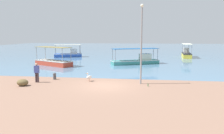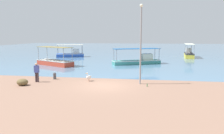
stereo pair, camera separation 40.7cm
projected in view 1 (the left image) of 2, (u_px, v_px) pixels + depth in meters
The scene contains 12 objects.
ground at pixel (105, 86), 17.80m from camera, with size 120.00×120.00×0.00m, color #8D6854.
harbor_water at pixel (132, 49), 64.87m from camera, with size 110.00×90.00×0.00m, color #567E9D.
fishing_boat_far_right at pixel (137, 60), 31.17m from camera, with size 6.95×4.36×2.23m.
fishing_boat_center at pixel (53, 62), 29.66m from camera, with size 5.94×4.24×2.52m.
fishing_boat_near_right at pixel (186, 54), 40.79m from camera, with size 2.15×5.92×2.50m.
fishing_boat_near_left at pixel (69, 54), 41.29m from camera, with size 5.38×3.32×2.31m.
pelican at pixel (89, 77), 19.53m from camera, with size 0.53×0.73×0.80m.
lamp_post at pixel (141, 40), 17.99m from camera, with size 0.28×0.28×6.59m.
mooring_bollard at pixel (55, 76), 20.30m from camera, with size 0.29×0.29×0.65m.
fisherman_standing at pixel (37, 72), 18.96m from camera, with size 0.40×0.22×1.69m.
net_pile at pixel (23, 82), 17.75m from camera, with size 0.93×0.79×0.55m, color brown.
glass_bottle at pixel (148, 85), 17.58m from camera, with size 0.07×0.07×0.27m.
Camera 1 is at (2.90, -17.16, 4.08)m, focal length 35.00 mm.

